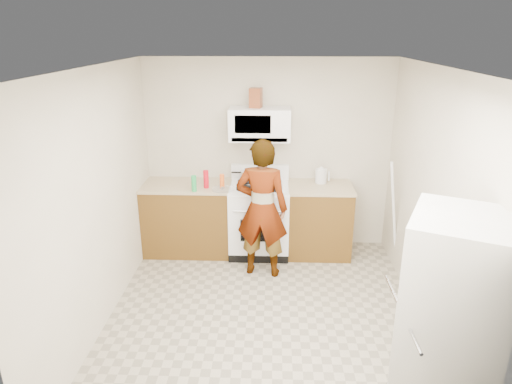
{
  "coord_description": "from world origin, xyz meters",
  "views": [
    {
      "loc": [
        0.08,
        -4.03,
        2.8
      ],
      "look_at": [
        -0.11,
        0.55,
        1.17
      ],
      "focal_mm": 32.0,
      "sensor_mm": 36.0,
      "label": 1
    }
  ],
  "objects_px": {
    "fridge": "(453,332)",
    "kettle": "(321,176)",
    "saucepan": "(249,175)",
    "microwave": "(260,124)",
    "gas_range": "(259,218)",
    "person": "(262,209)"
  },
  "relations": [
    {
      "from": "fridge",
      "to": "kettle",
      "type": "bearing_deg",
      "value": 126.03
    },
    {
      "from": "fridge",
      "to": "saucepan",
      "type": "xyz_separation_m",
      "value": [
        -1.57,
        3.02,
        0.16
      ]
    },
    {
      "from": "microwave",
      "to": "saucepan",
      "type": "relative_size",
      "value": 3.7
    },
    {
      "from": "microwave",
      "to": "gas_range",
      "type": "bearing_deg",
      "value": -90.0
    },
    {
      "from": "person",
      "to": "saucepan",
      "type": "xyz_separation_m",
      "value": [
        -0.2,
        0.75,
        0.17
      ]
    },
    {
      "from": "kettle",
      "to": "fridge",
      "type": "bearing_deg",
      "value": -87.24
    },
    {
      "from": "kettle",
      "to": "person",
      "type": "bearing_deg",
      "value": -145.73
    },
    {
      "from": "person",
      "to": "saucepan",
      "type": "distance_m",
      "value": 0.79
    },
    {
      "from": "microwave",
      "to": "fridge",
      "type": "bearing_deg",
      "value": -64.36
    },
    {
      "from": "person",
      "to": "kettle",
      "type": "xyz_separation_m",
      "value": [
        0.74,
        0.71,
        0.19
      ]
    },
    {
      "from": "gas_range",
      "to": "saucepan",
      "type": "bearing_deg",
      "value": 129.05
    },
    {
      "from": "gas_range",
      "to": "person",
      "type": "xyz_separation_m",
      "value": [
        0.05,
        -0.57,
        0.35
      ]
    },
    {
      "from": "gas_range",
      "to": "microwave",
      "type": "height_order",
      "value": "microwave"
    },
    {
      "from": "microwave",
      "to": "kettle",
      "type": "bearing_deg",
      "value": 0.85
    },
    {
      "from": "microwave",
      "to": "person",
      "type": "xyz_separation_m",
      "value": [
        0.05,
        -0.69,
        -0.86
      ]
    },
    {
      "from": "kettle",
      "to": "saucepan",
      "type": "distance_m",
      "value": 0.94
    },
    {
      "from": "person",
      "to": "saucepan",
      "type": "relative_size",
      "value": 8.15
    },
    {
      "from": "microwave",
      "to": "person",
      "type": "bearing_deg",
      "value": -85.96
    },
    {
      "from": "gas_range",
      "to": "person",
      "type": "bearing_deg",
      "value": -85.05
    },
    {
      "from": "microwave",
      "to": "saucepan",
      "type": "bearing_deg",
      "value": 159.64
    },
    {
      "from": "kettle",
      "to": "saucepan",
      "type": "xyz_separation_m",
      "value": [
        -0.94,
        0.04,
        -0.02
      ]
    },
    {
      "from": "fridge",
      "to": "kettle",
      "type": "relative_size",
      "value": 9.37
    }
  ]
}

